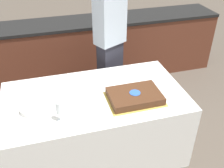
% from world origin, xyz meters
% --- Properties ---
extents(ground_plane, '(14.00, 14.00, 0.00)m').
position_xyz_m(ground_plane, '(0.00, 0.00, 0.00)').
color(ground_plane, brown).
extents(back_counter, '(4.40, 0.58, 0.92)m').
position_xyz_m(back_counter, '(0.00, 1.55, 0.46)').
color(back_counter, '#5B2D1E').
rests_on(back_counter, ground_plane).
extents(dining_table, '(1.73, 0.95, 0.74)m').
position_xyz_m(dining_table, '(0.00, 0.00, 0.37)').
color(dining_table, white).
rests_on(dining_table, ground_plane).
extents(cake, '(0.51, 0.38, 0.08)m').
position_xyz_m(cake, '(0.35, -0.16, 0.78)').
color(cake, gold).
rests_on(cake, dining_table).
extents(plate_stack, '(0.21, 0.21, 0.04)m').
position_xyz_m(plate_stack, '(-0.58, -0.07, 0.76)').
color(plate_stack, white).
rests_on(plate_stack, dining_table).
extents(wine_glass, '(0.06, 0.06, 0.19)m').
position_xyz_m(wine_glass, '(-0.35, -0.27, 0.87)').
color(wine_glass, white).
rests_on(wine_glass, dining_table).
extents(side_plate_near_cake, '(0.21, 0.21, 0.00)m').
position_xyz_m(side_plate_near_cake, '(0.37, 0.16, 0.74)').
color(side_plate_near_cake, white).
rests_on(side_plate_near_cake, dining_table).
extents(person_cutting_cake, '(0.39, 0.33, 1.76)m').
position_xyz_m(person_cutting_cake, '(0.35, 0.70, 0.93)').
color(person_cutting_cake, '#282833').
rests_on(person_cutting_cake, ground_plane).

